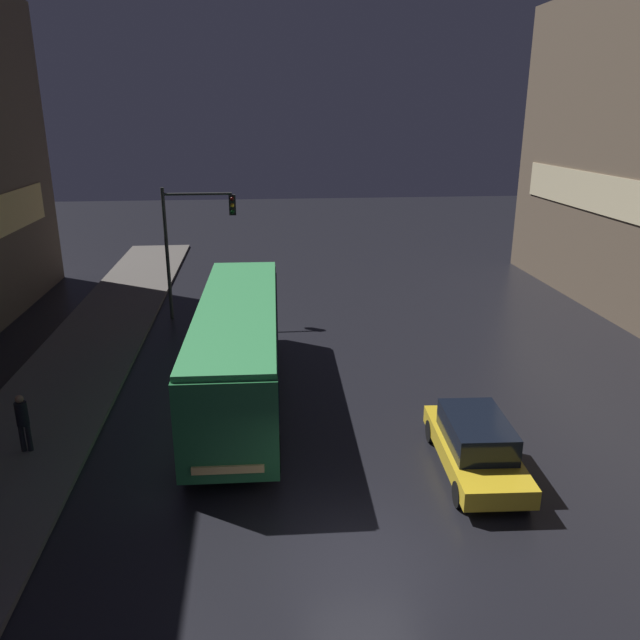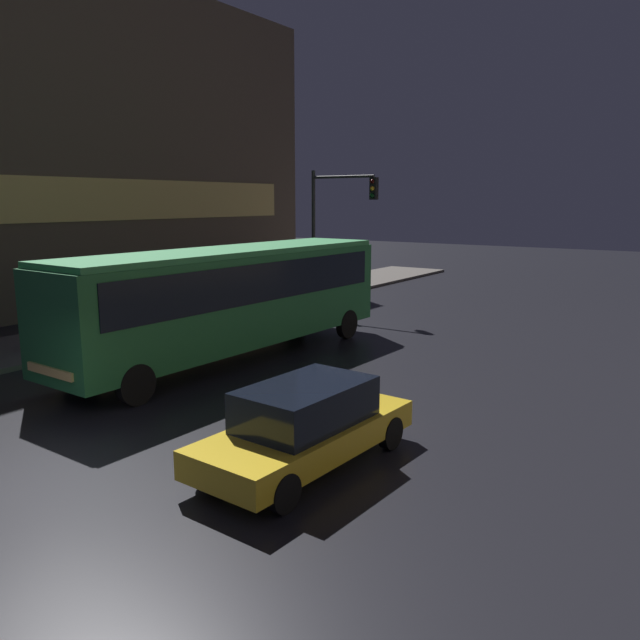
{
  "view_description": "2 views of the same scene",
  "coord_description": "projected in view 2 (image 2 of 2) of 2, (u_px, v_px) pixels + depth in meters",
  "views": [
    {
      "loc": [
        -2.09,
        -10.85,
        9.08
      ],
      "look_at": [
        -0.05,
        9.45,
        2.32
      ],
      "focal_mm": 35.0,
      "sensor_mm": 36.0,
      "label": 1
    },
    {
      "loc": [
        9.68,
        -5.38,
        4.74
      ],
      "look_at": [
        -0.52,
        9.58,
        1.26
      ],
      "focal_mm": 35.0,
      "sensor_mm": 36.0,
      "label": 2
    }
  ],
  "objects": [
    {
      "name": "car_taxi",
      "position": [
        306.0,
        424.0,
        11.21
      ],
      "size": [
        2.04,
        4.66,
        1.52
      ],
      "rotation": [
        0.0,
        0.0,
        3.09
      ],
      "color": "gold",
      "rests_on": "ground"
    },
    {
      "name": "pedestrian_mid",
      "position": [
        26.0,
        318.0,
        19.46
      ],
      "size": [
        0.44,
        0.44,
        1.69
      ],
      "rotation": [
        0.0,
        0.0,
        4.26
      ],
      "color": "black",
      "rests_on": "sidewalk_left"
    },
    {
      "name": "building_left_tower",
      "position": [
        21.0,
        145.0,
        28.68
      ],
      "size": [
        10.07,
        28.9,
        14.54
      ],
      "color": "brown",
      "rests_on": "ground"
    },
    {
      "name": "ground_plane",
      "position": [
        29.0,
        483.0,
        10.61
      ],
      "size": [
        120.0,
        120.0,
        0.0
      ],
      "primitive_type": "plane",
      "color": "black"
    },
    {
      "name": "sidewalk_left",
      "position": [
        142.0,
        325.0,
        23.69
      ],
      "size": [
        4.0,
        48.0,
        0.15
      ],
      "color": "#56514C",
      "rests_on": "ground"
    },
    {
      "name": "bus_near",
      "position": [
        232.0,
        292.0,
        18.52
      ],
      "size": [
        2.86,
        11.9,
        3.35
      ],
      "rotation": [
        0.0,
        0.0,
        3.11
      ],
      "color": "#236B38",
      "rests_on": "ground"
    },
    {
      "name": "traffic_light_main",
      "position": [
        335.0,
        216.0,
        26.79
      ],
      "size": [
        3.26,
        0.35,
        6.02
      ],
      "color": "#2D2D2D",
      "rests_on": "ground"
    }
  ]
}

